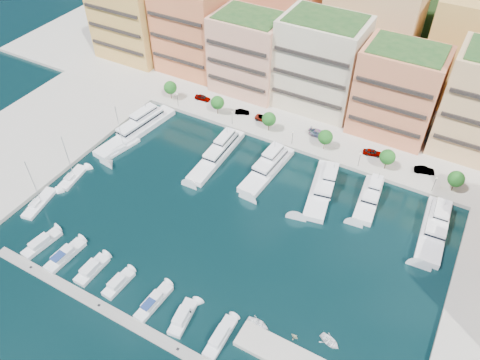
# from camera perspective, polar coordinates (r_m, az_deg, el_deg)

# --- Properties ---
(ground) EXTENTS (400.00, 400.00, 0.00)m
(ground) POSITION_cam_1_polar(r_m,az_deg,el_deg) (103.77, -0.87, -5.50)
(ground) COLOR black
(ground) RESTS_ON ground
(north_quay) EXTENTS (220.00, 64.00, 2.00)m
(north_quay) POSITION_cam_1_polar(r_m,az_deg,el_deg) (148.12, 11.31, 10.56)
(north_quay) COLOR #9E998E
(north_quay) RESTS_ON ground
(west_quay) EXTENTS (34.00, 76.00, 2.00)m
(west_quay) POSITION_cam_1_polar(r_m,az_deg,el_deg) (134.27, -26.40, 2.51)
(west_quay) COLOR #9E998E
(west_quay) RESTS_ON ground
(hillside) EXTENTS (240.00, 40.00, 58.00)m
(hillside) POSITION_cam_1_polar(r_m,az_deg,el_deg) (189.39, 16.66, 17.15)
(hillside) COLOR #1C3314
(hillside) RESTS_ON ground
(south_pontoon) EXTENTS (72.00, 2.20, 0.35)m
(south_pontoon) POSITION_cam_1_polar(r_m,az_deg,el_deg) (91.32, -12.42, -17.13)
(south_pontoon) COLOR gray
(south_pontoon) RESTS_ON ground
(apartment_0) EXTENTS (22.00, 16.50, 24.80)m
(apartment_0) POSITION_cam_1_polar(r_m,az_deg,el_deg) (161.89, -13.17, 18.59)
(apartment_0) COLOR tan
(apartment_0) RESTS_ON north_quay
(apartment_1) EXTENTS (20.00, 16.50, 26.80)m
(apartment_1) POSITION_cam_1_polar(r_m,az_deg,el_deg) (150.25, -5.93, 17.92)
(apartment_1) COLOR #DA7A48
(apartment_1) RESTS_ON north_quay
(apartment_2) EXTENTS (20.00, 15.50, 22.80)m
(apartment_2) POSITION_cam_1_polar(r_m,az_deg,el_deg) (139.75, 1.11, 15.17)
(apartment_2) COLOR tan
(apartment_2) RESTS_ON north_quay
(apartment_3) EXTENTS (22.00, 16.50, 25.80)m
(apartment_3) POSITION_cam_1_polar(r_m,az_deg,el_deg) (133.40, 9.75, 13.83)
(apartment_3) COLOR beige
(apartment_3) RESTS_ON north_quay
(apartment_4) EXTENTS (20.00, 15.50, 23.80)m
(apartment_4) POSITION_cam_1_polar(r_m,az_deg,el_deg) (127.89, 18.62, 10.20)
(apartment_4) COLOR #D77750
(apartment_4) RESTS_ON north_quay
(backblock_1) EXTENTS (26.00, 18.00, 30.00)m
(backblock_1) POSITION_cam_1_polar(r_m,az_deg,el_deg) (158.46, 4.83, 20.04)
(backblock_1) COLOR #D77750
(backblock_1) RESTS_ON north_quay
(backblock_2) EXTENTS (26.00, 18.00, 30.00)m
(backblock_2) POSITION_cam_1_polar(r_m,az_deg,el_deg) (149.77, 15.72, 17.21)
(backblock_2) COLOR tan
(backblock_2) RESTS_ON north_quay
(backblock_3) EXTENTS (26.00, 18.00, 30.00)m
(backblock_3) POSITION_cam_1_polar(r_m,az_deg,el_deg) (146.80, 27.08, 13.53)
(backblock_3) COLOR tan
(backblock_3) RESTS_ON north_quay
(tree_0) EXTENTS (3.80, 3.80, 5.65)m
(tree_0) POSITION_cam_1_polar(r_m,az_deg,el_deg) (139.66, -8.50, 11.08)
(tree_0) COLOR #473323
(tree_0) RESTS_ON north_quay
(tree_1) EXTENTS (3.80, 3.80, 5.65)m
(tree_1) POSITION_cam_1_polar(r_m,az_deg,el_deg) (131.80, -2.77, 9.40)
(tree_1) COLOR #473323
(tree_1) RESTS_ON north_quay
(tree_2) EXTENTS (3.80, 3.80, 5.65)m
(tree_2) POSITION_cam_1_polar(r_m,az_deg,el_deg) (125.50, 3.55, 7.42)
(tree_2) COLOR #473323
(tree_2) RESTS_ON north_quay
(tree_3) EXTENTS (3.80, 3.80, 5.65)m
(tree_3) POSITION_cam_1_polar(r_m,az_deg,el_deg) (121.00, 10.37, 5.16)
(tree_3) COLOR #473323
(tree_3) RESTS_ON north_quay
(tree_4) EXTENTS (3.80, 3.80, 5.65)m
(tree_4) POSITION_cam_1_polar(r_m,az_deg,el_deg) (118.51, 17.54, 2.69)
(tree_4) COLOR #473323
(tree_4) RESTS_ON north_quay
(tree_5) EXTENTS (3.80, 3.80, 5.65)m
(tree_5) POSITION_cam_1_polar(r_m,az_deg,el_deg) (118.15, 24.86, 0.12)
(tree_5) COLOR #473323
(tree_5) RESTS_ON north_quay
(lamppost_0) EXTENTS (0.30, 0.30, 4.20)m
(lamppost_0) POSITION_cam_1_polar(r_m,az_deg,el_deg) (136.52, -7.64, 9.90)
(lamppost_0) COLOR black
(lamppost_0) RESTS_ON north_quay
(lamppost_1) EXTENTS (0.30, 0.30, 4.20)m
(lamppost_1) POSITION_cam_1_polar(r_m,az_deg,el_deg) (128.14, -0.97, 7.84)
(lamppost_1) COLOR black
(lamppost_1) RESTS_ON north_quay
(lamppost_2) EXTENTS (0.30, 0.30, 4.20)m
(lamppost_2) POSITION_cam_1_polar(r_m,az_deg,el_deg) (121.85, 6.43, 5.42)
(lamppost_2) COLOR black
(lamppost_2) RESTS_ON north_quay
(lamppost_3) EXTENTS (0.30, 0.30, 4.20)m
(lamppost_3) POSITION_cam_1_polar(r_m,az_deg,el_deg) (118.00, 14.40, 2.68)
(lamppost_3) COLOR black
(lamppost_3) RESTS_ON north_quay
(lamppost_4) EXTENTS (0.30, 0.30, 4.20)m
(lamppost_4) POSITION_cam_1_polar(r_m,az_deg,el_deg) (116.82, 22.68, -0.23)
(lamppost_4) COLOR black
(lamppost_4) RESTS_ON north_quay
(yacht_0) EXTENTS (7.96, 26.77, 7.30)m
(yacht_0) POSITION_cam_1_polar(r_m,az_deg,el_deg) (130.88, -12.28, 6.19)
(yacht_0) COLOR white
(yacht_0) RESTS_ON ground
(yacht_2) EXTENTS (4.83, 22.69, 7.30)m
(yacht_2) POSITION_cam_1_polar(r_m,az_deg,el_deg) (119.95, -2.65, 3.37)
(yacht_2) COLOR white
(yacht_2) RESTS_ON ground
(yacht_3) EXTENTS (6.19, 19.99, 7.30)m
(yacht_3) POSITION_cam_1_polar(r_m,az_deg,el_deg) (115.89, 3.47, 1.63)
(yacht_3) COLOR white
(yacht_3) RESTS_ON ground
(yacht_4) EXTENTS (8.50, 20.53, 7.30)m
(yacht_4) POSITION_cam_1_polar(r_m,az_deg,el_deg) (112.22, 10.03, -0.86)
(yacht_4) COLOR white
(yacht_4) RESTS_ON ground
(yacht_5) EXTENTS (5.79, 15.57, 7.30)m
(yacht_5) POSITION_cam_1_polar(r_m,az_deg,el_deg) (112.18, 15.54, -1.96)
(yacht_5) COLOR white
(yacht_5) RESTS_ON ground
(yacht_6) EXTENTS (6.34, 19.92, 7.30)m
(yacht_6) POSITION_cam_1_polar(r_m,az_deg,el_deg) (110.29, 22.67, -5.26)
(yacht_6) COLOR white
(yacht_6) RESTS_ON ground
(cruiser_0) EXTENTS (3.59, 9.00, 2.55)m
(cruiser_0) POSITION_cam_1_polar(r_m,az_deg,el_deg) (108.16, -23.03, -7.13)
(cruiser_0) COLOR silver
(cruiser_0) RESTS_ON ground
(cruiser_1) EXTENTS (3.28, 9.33, 2.66)m
(cruiser_1) POSITION_cam_1_polar(r_m,az_deg,el_deg) (104.13, -20.58, -8.64)
(cruiser_1) COLOR silver
(cruiser_1) RESTS_ON ground
(cruiser_2) EXTENTS (2.86, 7.76, 2.55)m
(cruiser_2) POSITION_cam_1_polar(r_m,az_deg,el_deg) (100.12, -17.64, -10.39)
(cruiser_2) COLOR silver
(cruiser_2) RESTS_ON ground
(cruiser_3) EXTENTS (2.85, 7.22, 2.55)m
(cruiser_3) POSITION_cam_1_polar(r_m,az_deg,el_deg) (96.65, -14.62, -12.14)
(cruiser_3) COLOR silver
(cruiser_3) RESTS_ON ground
(cruiser_4) EXTENTS (2.93, 9.08, 2.66)m
(cruiser_4) POSITION_cam_1_polar(r_m,az_deg,el_deg) (92.81, -10.51, -14.46)
(cruiser_4) COLOR silver
(cruiser_4) RESTS_ON ground
(cruiser_5) EXTENTS (3.61, 8.06, 2.55)m
(cruiser_5) POSITION_cam_1_polar(r_m,az_deg,el_deg) (90.33, -7.01, -16.32)
(cruiser_5) COLOR silver
(cruiser_5) RESTS_ON ground
(cruiser_6) EXTENTS (2.64, 8.75, 2.55)m
(cruiser_6) POSITION_cam_1_polar(r_m,az_deg,el_deg) (87.87, -2.45, -18.62)
(cruiser_6) COLOR silver
(cruiser_6) RESTS_ON ground
(sailboat_0) EXTENTS (4.69, 10.31, 13.20)m
(sailboat_0) POSITION_cam_1_polar(r_m,az_deg,el_deg) (117.29, -23.27, -2.66)
(sailboat_0) COLOR white
(sailboat_0) RESTS_ON ground
(sailboat_1) EXTENTS (4.11, 9.00, 13.20)m
(sailboat_1) POSITION_cam_1_polar(r_m,az_deg,el_deg) (121.09, -19.73, 0.25)
(sailboat_1) COLOR white
(sailboat_1) RESTS_ON ground
(sailboat_2) EXTENTS (4.69, 10.07, 13.20)m
(sailboat_2) POSITION_cam_1_polar(r_m,az_deg,el_deg) (126.64, -14.14, 3.87)
(sailboat_2) COLOR white
(sailboat_2) RESTS_ON ground
(tender_1) EXTENTS (1.73, 1.59, 0.78)m
(tender_1) POSITION_cam_1_polar(r_m,az_deg,el_deg) (88.61, 6.66, -18.41)
(tender_1) COLOR beige
(tender_1) RESTS_ON ground
(tender_2) EXTENTS (4.58, 3.87, 0.81)m
(tender_2) POSITION_cam_1_polar(r_m,az_deg,el_deg) (89.01, 10.88, -18.79)
(tender_2) COLOR white
(tender_2) RESTS_ON ground
(tender_0) EXTENTS (4.27, 3.07, 0.88)m
(tender_0) POSITION_cam_1_polar(r_m,az_deg,el_deg) (89.22, 2.16, -17.16)
(tender_0) COLOR white
(tender_0) RESTS_ON ground
(car_0) EXTENTS (4.79, 2.26, 1.58)m
(car_0) POSITION_cam_1_polar(r_m,az_deg,el_deg) (139.56, -4.59, 9.98)
(car_0) COLOR gray
(car_0) RESTS_ON north_quay
(car_1) EXTENTS (4.25, 2.95, 1.33)m
(car_1) POSITION_cam_1_polar(r_m,az_deg,el_deg) (133.35, 0.26, 8.30)
(car_1) COLOR gray
(car_1) RESTS_ON north_quay
(car_2) EXTENTS (5.16, 2.50, 1.42)m
(car_2) POSITION_cam_1_polar(r_m,az_deg,el_deg) (130.89, 2.96, 7.51)
(car_2) COLOR gray
(car_2) RESTS_ON north_quay
(car_3) EXTENTS (5.92, 2.44, 1.71)m
(car_3) POSITION_cam_1_polar(r_m,az_deg,el_deg) (126.70, 9.69, 5.58)
(car_3) COLOR gray
(car_3) RESTS_ON north_quay
(car_4) EXTENTS (4.94, 2.85, 1.58)m
(car_4) POSITION_cam_1_polar(r_m,az_deg,el_deg) (123.65, 15.82, 3.27)
(car_4) COLOR gray
(car_4) RESTS_ON north_quay
(car_5) EXTENTS (5.07, 2.97, 1.58)m
(car_5) POSITION_cam_1_polar(r_m,az_deg,el_deg) (122.39, 21.55, 1.12)
(car_5) COLOR gray
(car_5) RESTS_ON north_quay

